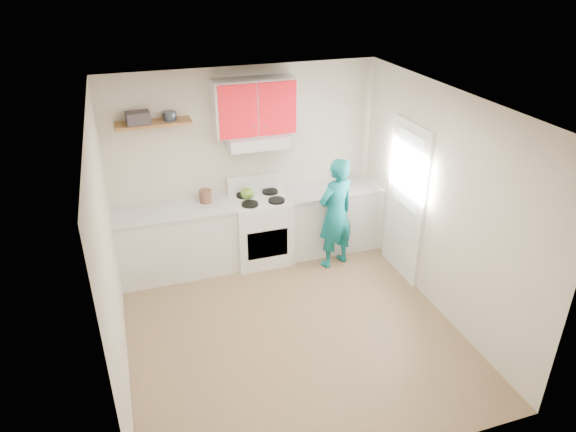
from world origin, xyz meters
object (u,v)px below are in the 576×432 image
object	(u,v)px
stove	(261,229)
tin	(170,116)
person	(336,213)
kettle	(247,193)
crock	(206,197)

from	to	relation	value
stove	tin	bearing A→B (deg)	169.85
stove	tin	distance (m)	1.94
tin	stove	bearing A→B (deg)	-10.15
tin	person	bearing A→B (deg)	-17.78
stove	tin	size ratio (longest dim) A/B	5.66
tin	person	size ratio (longest dim) A/B	0.11
stove	kettle	xyz separation A→B (m)	(-0.16, 0.06, 0.54)
tin	kettle	xyz separation A→B (m)	(0.89, -0.13, -1.09)
tin	person	distance (m)	2.44
tin	kettle	size ratio (longest dim) A/B	0.91
kettle	crock	size ratio (longest dim) A/B	0.94
kettle	person	xyz separation A→B (m)	(1.06, -0.50, -0.23)
kettle	crock	world-z (taller)	crock
stove	crock	distance (m)	0.89
stove	kettle	distance (m)	0.56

